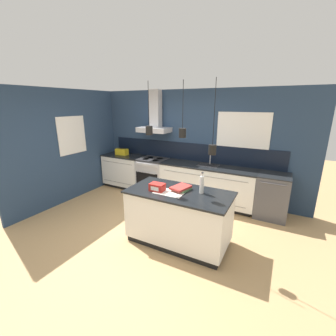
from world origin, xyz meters
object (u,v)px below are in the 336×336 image
(red_supply_box, at_px, (157,187))
(dishwasher, at_px, (272,196))
(yellow_toolbox, at_px, (122,152))
(oven_range, at_px, (153,176))
(book_stack, at_px, (181,188))
(bottle_on_island, at_px, (202,184))

(red_supply_box, bearing_deg, dishwasher, 48.35)
(yellow_toolbox, bearing_deg, red_supply_box, -39.58)
(oven_range, height_order, red_supply_box, red_supply_box)
(dishwasher, distance_m, red_supply_box, 2.51)
(book_stack, distance_m, yellow_toolbox, 3.03)
(yellow_toolbox, bearing_deg, dishwasher, -0.00)
(bottle_on_island, bearing_deg, oven_range, 139.88)
(oven_range, relative_size, book_stack, 2.45)
(dishwasher, bearing_deg, red_supply_box, -131.65)
(oven_range, bearing_deg, yellow_toolbox, 179.75)
(bottle_on_island, relative_size, yellow_toolbox, 1.01)
(bottle_on_island, bearing_deg, red_supply_box, -159.74)
(dishwasher, relative_size, book_stack, 2.45)
(book_stack, height_order, yellow_toolbox, yellow_toolbox)
(red_supply_box, relative_size, yellow_toolbox, 0.69)
(bottle_on_island, bearing_deg, dishwasher, 58.69)
(oven_range, height_order, yellow_toolbox, yellow_toolbox)
(dishwasher, bearing_deg, oven_range, -179.92)
(oven_range, relative_size, yellow_toolbox, 2.68)
(red_supply_box, bearing_deg, yellow_toolbox, 140.42)
(dishwasher, distance_m, yellow_toolbox, 3.90)
(yellow_toolbox, bearing_deg, book_stack, -32.54)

